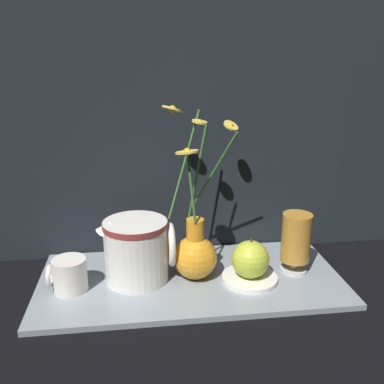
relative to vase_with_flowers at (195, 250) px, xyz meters
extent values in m
plane|color=black|center=(-0.01, 0.00, -0.08)|extent=(6.00, 6.00, 0.00)
cube|color=gray|center=(-0.01, 0.00, -0.07)|extent=(0.65, 0.30, 0.01)
cube|color=black|center=(-0.01, 0.17, 0.47)|extent=(1.15, 0.02, 1.10)
sphere|color=orange|center=(0.00, 0.00, -0.02)|extent=(0.09, 0.09, 0.09)
cylinder|color=orange|center=(0.00, 0.00, 0.04)|extent=(0.04, 0.04, 0.05)
cylinder|color=#336B2D|center=(-0.02, 0.03, 0.18)|extent=(0.07, 0.05, 0.22)
cylinder|color=#EAC64C|center=(-0.04, 0.07, 0.29)|extent=(0.06, 0.06, 0.02)
sphere|color=gold|center=(-0.04, 0.07, 0.29)|extent=(0.02, 0.02, 0.02)
cylinder|color=#336B2D|center=(-0.01, -0.01, 0.14)|extent=(0.02, 0.03, 0.15)
cylinder|color=#EAC64C|center=(-0.02, -0.02, 0.22)|extent=(0.06, 0.06, 0.01)
sphere|color=gold|center=(-0.02, -0.02, 0.22)|extent=(0.02, 0.02, 0.02)
cylinder|color=#336B2D|center=(0.01, 0.01, 0.17)|extent=(0.04, 0.02, 0.20)
cylinder|color=#EAC64C|center=(0.01, 0.03, 0.27)|extent=(0.04, 0.04, 0.01)
sphere|color=gold|center=(0.01, 0.03, 0.27)|extent=(0.01, 0.01, 0.01)
cylinder|color=#336B2D|center=(0.04, 0.04, 0.16)|extent=(0.08, 0.09, 0.18)
cylinder|color=#EAC64C|center=(0.09, 0.08, 0.25)|extent=(0.05, 0.05, 0.02)
sphere|color=gold|center=(0.09, 0.08, 0.25)|extent=(0.01, 0.01, 0.01)
cylinder|color=silver|center=(-0.26, -0.02, -0.03)|extent=(0.07, 0.07, 0.07)
torus|color=silver|center=(-0.30, -0.02, -0.03)|extent=(0.01, 0.05, 0.05)
cylinder|color=white|center=(-0.12, 0.01, 0.00)|extent=(0.13, 0.13, 0.13)
cylinder|color=maroon|center=(-0.12, 0.01, 0.06)|extent=(0.14, 0.14, 0.01)
torus|color=white|center=(-0.05, 0.01, 0.01)|extent=(0.01, 0.09, 0.09)
cone|color=white|center=(-0.18, 0.01, 0.06)|extent=(0.05, 0.04, 0.04)
cylinder|color=silver|center=(0.22, 0.00, -0.06)|extent=(0.06, 0.06, 0.01)
cylinder|color=silver|center=(0.22, 0.00, -0.05)|extent=(0.01, 0.01, 0.02)
cylinder|color=#B77F2D|center=(0.22, 0.00, 0.02)|extent=(0.06, 0.06, 0.11)
cylinder|color=white|center=(0.11, -0.03, -0.06)|extent=(0.12, 0.12, 0.01)
sphere|color=#B7C638|center=(0.11, -0.03, -0.02)|extent=(0.08, 0.08, 0.08)
cylinder|color=#4C3819|center=(0.11, -0.03, 0.03)|extent=(0.00, 0.00, 0.01)
camera|label=1|loc=(-0.11, -0.82, 0.40)|focal=40.00mm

